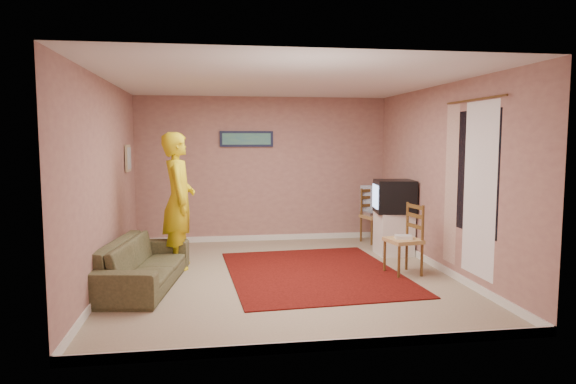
{
  "coord_description": "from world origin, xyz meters",
  "views": [
    {
      "loc": [
        -0.94,
        -6.72,
        1.85
      ],
      "look_at": [
        0.17,
        0.6,
        1.08
      ],
      "focal_mm": 32.0,
      "sensor_mm": 36.0,
      "label": 1
    }
  ],
  "objects": [
    {
      "name": "window",
      "position": [
        2.24,
        -0.9,
        1.45
      ],
      "size": [
        0.01,
        1.1,
        1.5
      ],
      "primitive_type": "cube",
      "color": "black",
      "rests_on": "wall_right"
    },
    {
      "name": "sofa",
      "position": [
        -1.8,
        -0.19,
        0.29
      ],
      "size": [
        1.07,
        2.1,
        0.59
      ],
      "primitive_type": "imported",
      "rotation": [
        0.0,
        0.0,
        1.42
      ],
      "color": "brown",
      "rests_on": "ground"
    },
    {
      "name": "wall_back",
      "position": [
        0.0,
        2.5,
        1.3
      ],
      "size": [
        4.5,
        0.02,
        2.6
      ],
      "primitive_type": "cube",
      "color": "tan",
      "rests_on": "ground"
    },
    {
      "name": "baseboard_right",
      "position": [
        2.24,
        0.0,
        0.05
      ],
      "size": [
        0.02,
        5.0,
        0.1
      ],
      "primitive_type": "cube",
      "color": "white",
      "rests_on": "ground"
    },
    {
      "name": "ceiling",
      "position": [
        0.0,
        0.0,
        2.6
      ],
      "size": [
        4.5,
        5.0,
        0.02
      ],
      "primitive_type": "cube",
      "color": "silver",
      "rests_on": "wall_back"
    },
    {
      "name": "blue_throw",
      "position": [
        1.96,
        2.2,
        0.78
      ],
      "size": [
        0.45,
        0.06,
        0.47
      ],
      "primitive_type": "cube",
      "color": "#8BB2E4",
      "rests_on": "chair_a"
    },
    {
      "name": "baseboard_left",
      "position": [
        -2.24,
        0.0,
        0.05
      ],
      "size": [
        0.02,
        5.0,
        0.1
      ],
      "primitive_type": "cube",
      "color": "white",
      "rests_on": "ground"
    },
    {
      "name": "chair_a",
      "position": [
        1.96,
        2.01,
        0.59
      ],
      "size": [
        0.53,
        0.52,
        0.52
      ],
      "rotation": [
        0.0,
        0.0,
        0.27
      ],
      "color": "tan",
      "rests_on": "ground"
    },
    {
      "name": "wall_right",
      "position": [
        2.25,
        0.0,
        1.3
      ],
      "size": [
        0.02,
        5.0,
        2.6
      ],
      "primitive_type": "cube",
      "color": "tan",
      "rests_on": "ground"
    },
    {
      "name": "chair_b",
      "position": [
        1.65,
        -0.13,
        0.59
      ],
      "size": [
        0.49,
        0.51,
        0.53
      ],
      "rotation": [
        0.0,
        0.0,
        -1.38
      ],
      "color": "tan",
      "rests_on": "ground"
    },
    {
      "name": "wall_left",
      "position": [
        -2.25,
        0.0,
        1.3
      ],
      "size": [
        0.02,
        5.0,
        2.6
      ],
      "primitive_type": "cube",
      "color": "tan",
      "rests_on": "ground"
    },
    {
      "name": "ground",
      "position": [
        0.0,
        0.0,
        0.0
      ],
      "size": [
        5.0,
        5.0,
        0.0
      ],
      "primitive_type": "plane",
      "color": "tan",
      "rests_on": "ground"
    },
    {
      "name": "person",
      "position": [
        -1.4,
        0.71,
        0.97
      ],
      "size": [
        0.5,
        0.73,
        1.95
      ],
      "primitive_type": "imported",
      "rotation": [
        0.0,
        0.0,
        1.62
      ],
      "color": "yellow",
      "rests_on": "ground"
    },
    {
      "name": "crt_tv",
      "position": [
        1.94,
        1.04,
        0.94
      ],
      "size": [
        0.67,
        0.62,
        0.52
      ],
      "rotation": [
        0.0,
        0.0,
        -0.13
      ],
      "color": "black",
      "rests_on": "tv_cabinet"
    },
    {
      "name": "baseboard_back",
      "position": [
        0.0,
        2.49,
        0.05
      ],
      "size": [
        4.5,
        0.02,
        0.1
      ],
      "primitive_type": "cube",
      "color": "white",
      "rests_on": "ground"
    },
    {
      "name": "wall_front",
      "position": [
        0.0,
        -2.5,
        1.3
      ],
      "size": [
        4.5,
        0.02,
        2.6
      ],
      "primitive_type": "cube",
      "color": "tan",
      "rests_on": "ground"
    },
    {
      "name": "picture_left",
      "position": [
        -2.22,
        1.6,
        1.55
      ],
      "size": [
        0.04,
        0.38,
        0.42
      ],
      "color": "tan",
      "rests_on": "wall_left"
    },
    {
      "name": "tv_cabinet",
      "position": [
        1.95,
        1.04,
        0.34
      ],
      "size": [
        0.53,
        0.49,
        0.68
      ],
      "primitive_type": "cube",
      "color": "white",
      "rests_on": "ground"
    },
    {
      "name": "curtain_sheer",
      "position": [
        2.23,
        -1.05,
        1.25
      ],
      "size": [
        0.01,
        0.75,
        2.1
      ],
      "primitive_type": "cube",
      "color": "white",
      "rests_on": "wall_right"
    },
    {
      "name": "dvd_player",
      "position": [
        1.96,
        2.01,
        0.52
      ],
      "size": [
        0.41,
        0.33,
        0.06
      ],
      "primitive_type": "cube",
      "rotation": [
        0.0,
        0.0,
        0.22
      ],
      "color": "#ABABB0",
      "rests_on": "chair_a"
    },
    {
      "name": "area_rug",
      "position": [
        0.45,
        0.09,
        0.01
      ],
      "size": [
        2.46,
        2.99,
        0.02
      ],
      "primitive_type": "cube",
      "rotation": [
        0.0,
        0.0,
        0.06
      ],
      "color": "#310605",
      "rests_on": "ground"
    },
    {
      "name": "picture_back",
      "position": [
        -0.3,
        2.47,
        1.85
      ],
      "size": [
        0.95,
        0.04,
        0.28
      ],
      "color": "#131835",
      "rests_on": "wall_back"
    },
    {
      "name": "baseboard_front",
      "position": [
        0.0,
        -2.49,
        0.05
      ],
      "size": [
        4.5,
        0.02,
        0.1
      ],
      "primitive_type": "cube",
      "color": "white",
      "rests_on": "ground"
    },
    {
      "name": "curtain_rod",
      "position": [
        2.2,
        -0.9,
        2.32
      ],
      "size": [
        0.02,
        1.4,
        0.02
      ],
      "primitive_type": "cylinder",
      "rotation": [
        1.57,
        0.0,
        0.0
      ],
      "color": "brown",
      "rests_on": "wall_right"
    },
    {
      "name": "game_console",
      "position": [
        1.65,
        -0.13,
        0.52
      ],
      "size": [
        0.26,
        0.22,
        0.05
      ],
      "primitive_type": "cube",
      "rotation": [
        0.0,
        0.0,
        -0.24
      ],
      "color": "silver",
      "rests_on": "chair_b"
    },
    {
      "name": "curtain_floral",
      "position": [
        2.21,
        -0.35,
        1.25
      ],
      "size": [
        0.01,
        0.35,
        2.1
      ],
      "primitive_type": "cube",
      "color": "beige",
      "rests_on": "wall_right"
    }
  ]
}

